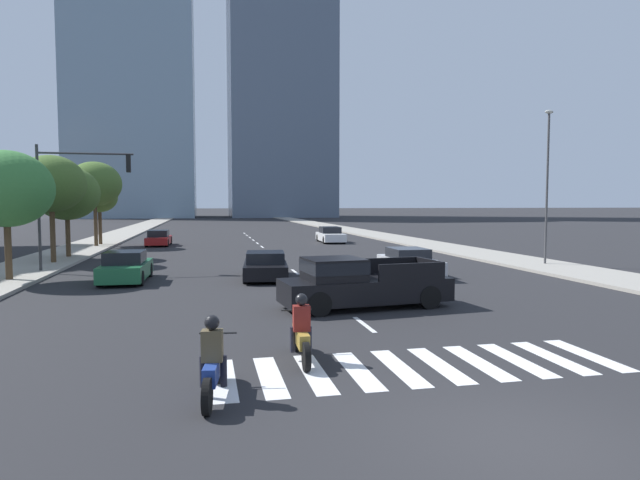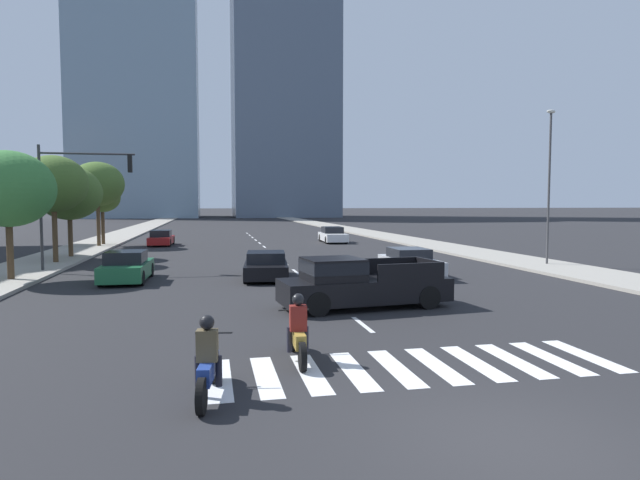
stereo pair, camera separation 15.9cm
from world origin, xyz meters
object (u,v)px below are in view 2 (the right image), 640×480
at_px(sedan_green_2, 127,267).
at_px(traffic_signal_far, 75,185).
at_px(street_tree_second, 53,184).
at_px(street_tree_fifth, 102,198).
at_px(street_lamp_east, 549,176).
at_px(sedan_red_1, 161,238).
at_px(motorcycle_lead, 208,365).
at_px(sedan_black_0, 266,266).
at_px(street_tree_nearest, 8,189).
at_px(street_tree_third, 69,193).
at_px(street_tree_fourth, 97,184).
at_px(pickup_truck, 357,283).
at_px(motorcycle_trailing, 298,334).
at_px(sedan_white_3, 333,235).
at_px(sedan_silver_4, 410,263).

relative_size(sedan_green_2, traffic_signal_far, 0.70).
distance_m(street_tree_second, street_tree_fifth, 13.74).
xyz_separation_m(street_lamp_east, street_tree_fifth, (-26.50, 20.00, -1.00)).
height_order(sedan_red_1, street_lamp_east, street_lamp_east).
relative_size(motorcycle_lead, street_tree_fifth, 0.43).
height_order(sedan_black_0, street_tree_nearest, street_tree_nearest).
distance_m(motorcycle_lead, street_tree_third, 27.72).
distance_m(sedan_green_2, street_tree_third, 12.53).
xyz_separation_m(street_tree_third, street_tree_fourth, (0.00, 8.62, 0.87)).
distance_m(pickup_truck, street_tree_nearest, 16.05).
bearing_deg(pickup_truck, street_tree_nearest, -39.46).
bearing_deg(street_tree_nearest, sedan_black_0, -5.63).
height_order(motorcycle_trailing, street_tree_third, street_tree_third).
xyz_separation_m(pickup_truck, sedan_black_0, (-2.20, 7.50, -0.23)).
height_order(sedan_white_3, street_tree_nearest, street_tree_nearest).
bearing_deg(sedan_red_1, motorcycle_trailing, -168.69).
xyz_separation_m(sedan_green_2, sedan_white_3, (14.23, 21.47, 0.01)).
bearing_deg(motorcycle_lead, street_tree_nearest, 36.14).
relative_size(traffic_signal_far, street_tree_second, 1.03).
relative_size(street_lamp_east, street_tree_third, 1.48).
relative_size(sedan_black_0, street_tree_third, 0.81).
height_order(sedan_red_1, street_tree_fourth, street_tree_fourth).
height_order(pickup_truck, street_tree_second, street_tree_second).
xyz_separation_m(traffic_signal_far, street_tree_fourth, (-2.02, 15.82, 0.58)).
xyz_separation_m(motorcycle_lead, street_tree_fifth, (-8.44, 36.55, 3.33)).
distance_m(sedan_silver_4, street_lamp_east, 10.06).
distance_m(motorcycle_lead, sedan_green_2, 15.58).
bearing_deg(motorcycle_lead, sedan_white_3, -8.11).
xyz_separation_m(pickup_truck, sedan_green_2, (-8.28, 7.87, -0.19)).
distance_m(traffic_signal_far, street_tree_second, 4.35).
bearing_deg(traffic_signal_far, street_tree_second, 117.79).
bearing_deg(motorcycle_lead, sedan_black_0, -1.56).
distance_m(traffic_signal_far, street_lamp_east, 24.60).
bearing_deg(motorcycle_lead, sedan_silver_4, -24.87).
distance_m(street_tree_second, street_tree_fourth, 11.98).
bearing_deg(sedan_red_1, sedan_green_2, -177.41).
distance_m(street_lamp_east, street_tree_fifth, 33.22).
height_order(motorcycle_trailing, sedan_silver_4, motorcycle_trailing).
bearing_deg(sedan_green_2, street_tree_fourth, 15.53).
bearing_deg(motorcycle_trailing, street_tree_second, 28.25).
height_order(sedan_green_2, sedan_silver_4, sedan_green_2).
relative_size(motorcycle_trailing, sedan_green_2, 0.50).
height_order(sedan_silver_4, street_tree_fifth, street_tree_fifth).
bearing_deg(sedan_red_1, traffic_signal_far, 173.15).
bearing_deg(sedan_green_2, sedan_black_0, -91.99).
distance_m(sedan_white_3, sedan_silver_4, 22.45).
xyz_separation_m(traffic_signal_far, street_tree_nearest, (-2.02, -3.09, -0.31)).
bearing_deg(street_tree_fourth, street_tree_fifth, 90.00).
relative_size(street_tree_third, street_tree_fourth, 0.86).
relative_size(sedan_silver_4, street_tree_nearest, 0.82).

